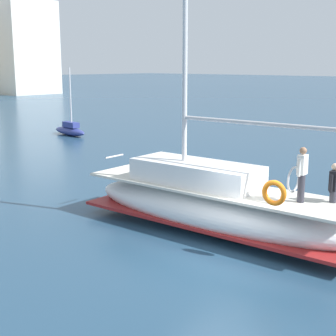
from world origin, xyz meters
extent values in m
plane|color=navy|center=(0.00, 0.00, 0.00)|extent=(400.00, 400.00, 0.00)
ellipsoid|color=white|center=(1.90, 1.81, 0.70)|extent=(3.07, 9.74, 1.40)
cube|color=maroon|center=(1.90, 1.81, 0.39)|extent=(3.08, 9.56, 0.10)
cube|color=beige|center=(1.90, 1.81, 1.44)|extent=(2.84, 9.25, 0.08)
cube|color=white|center=(1.85, 2.53, 1.83)|extent=(1.98, 4.43, 0.70)
cylinder|color=silver|center=(1.82, 3.01, 6.62)|extent=(0.16, 0.16, 10.28)
cylinder|color=#B7B7BC|center=(2.02, 0.14, 3.60)|extent=(0.52, 5.75, 0.12)
cylinder|color=silver|center=(1.59, 6.22, 1.95)|extent=(0.90, 0.12, 0.06)
torus|color=orange|center=(0.91, -0.90, 1.95)|extent=(0.19, 0.71, 0.70)
cylinder|color=#33333D|center=(2.10, -1.06, 1.88)|extent=(0.20, 0.20, 0.80)
cube|color=white|center=(2.10, -1.06, 2.56)|extent=(0.33, 0.22, 0.56)
sphere|color=#9E7051|center=(2.10, -1.06, 2.95)|extent=(0.20, 0.20, 0.20)
cylinder|color=white|center=(1.88, -1.08, 2.51)|extent=(0.09, 0.09, 0.50)
cylinder|color=white|center=(2.32, -1.05, 2.51)|extent=(0.09, 0.09, 0.50)
cylinder|color=#33333D|center=(2.70, -1.74, 1.66)|extent=(0.20, 0.20, 0.35)
cube|color=black|center=(2.70, -1.74, 2.11)|extent=(0.33, 0.22, 0.56)
sphere|color=beige|center=(2.70, -1.74, 2.50)|extent=(0.20, 0.20, 0.20)
cylinder|color=black|center=(2.48, -1.76, 2.06)|extent=(0.09, 0.09, 0.50)
torus|color=silver|center=(2.09, -0.82, 2.10)|extent=(0.76, 0.11, 0.76)
ellipsoid|color=navy|center=(12.05, 23.22, 0.31)|extent=(1.27, 3.91, 0.62)
cube|color=navy|center=(12.03, 23.03, 0.82)|extent=(0.73, 1.58, 0.40)
cylinder|color=silver|center=(12.02, 22.93, 2.82)|extent=(0.11, 0.11, 4.41)
cube|color=silver|center=(38.97, 74.12, 8.06)|extent=(9.38, 11.79, 16.12)
camera|label=1|loc=(-10.31, -7.41, 5.29)|focal=53.03mm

